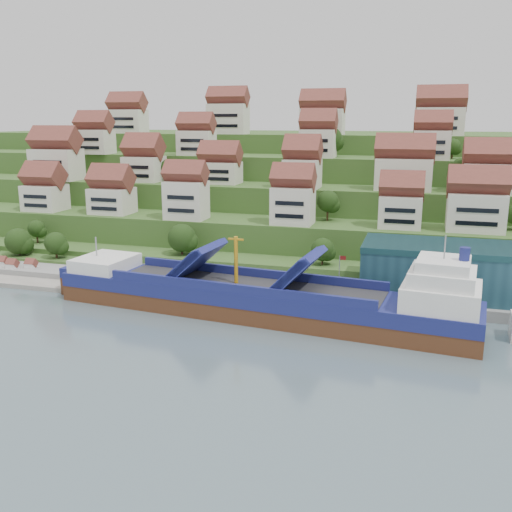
% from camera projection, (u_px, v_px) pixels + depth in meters
% --- Properties ---
extents(ground, '(300.00, 300.00, 0.00)m').
position_uv_depth(ground, '(236.00, 314.00, 108.13)').
color(ground, slate).
rests_on(ground, ground).
extents(quay, '(180.00, 14.00, 2.20)m').
position_uv_depth(quay, '(352.00, 294.00, 116.44)').
color(quay, gray).
rests_on(quay, ground).
extents(pebble_beach, '(45.00, 20.00, 1.00)m').
position_uv_depth(pebble_beach, '(19.00, 273.00, 134.96)').
color(pebble_beach, gray).
rests_on(pebble_beach, ground).
extents(hillside, '(260.00, 128.00, 31.00)m').
position_uv_depth(hillside, '(327.00, 192.00, 202.28)').
color(hillside, '#2D4C1E').
rests_on(hillside, ground).
extents(hillside_village, '(158.51, 63.70, 29.77)m').
position_uv_depth(hillside_village, '(305.00, 162.00, 158.58)').
color(hillside_village, silver).
rests_on(hillside_village, ground).
extents(hillside_trees, '(141.87, 62.36, 30.58)m').
position_uv_depth(hillside_trees, '(246.00, 199.00, 147.10)').
color(hillside_trees, '#223E14').
rests_on(hillside_trees, ground).
extents(flagpole, '(1.28, 0.16, 8.00)m').
position_uv_depth(flagpole, '(340.00, 272.00, 110.93)').
color(flagpole, gray).
rests_on(flagpole, quay).
extents(beach_huts, '(14.40, 3.70, 2.20)m').
position_uv_depth(beach_huts, '(8.00, 267.00, 133.97)').
color(beach_huts, white).
rests_on(beach_huts, pebble_beach).
extents(cargo_ship, '(80.57, 20.40, 17.70)m').
position_uv_depth(cargo_ship, '(268.00, 300.00, 105.57)').
color(cargo_ship, '#532E19').
rests_on(cargo_ship, ground).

